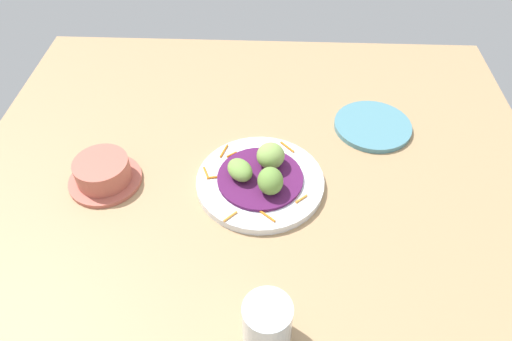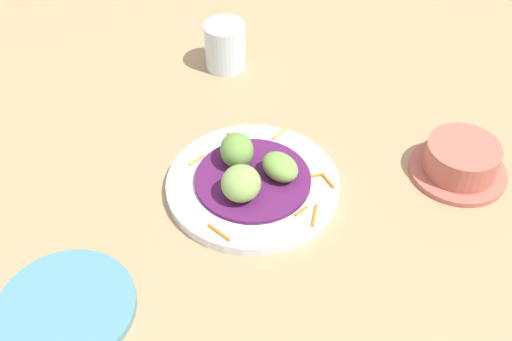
{
  "view_description": "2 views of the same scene",
  "coord_description": "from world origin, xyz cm",
  "px_view_note": "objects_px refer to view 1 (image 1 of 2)",
  "views": [
    {
      "loc": [
        2.68,
        -55.36,
        65.53
      ],
      "look_at": [
        0.13,
        3.94,
        5.36
      ],
      "focal_mm": 32.94,
      "sensor_mm": 36.0,
      "label": 1
    },
    {
      "loc": [
        5.86,
        62.27,
        63.26
      ],
      "look_at": [
        0.44,
        3.36,
        5.14
      ],
      "focal_mm": 43.77,
      "sensor_mm": 36.0,
      "label": 2
    }
  ],
  "objects_px": {
    "guac_scoop_left": "(240,170)",
    "side_plate_small": "(373,126)",
    "guac_scoop_right": "(271,156)",
    "main_plate": "(260,182)",
    "water_glass": "(267,323)",
    "guac_scoop_center": "(270,181)",
    "terracotta_bowl": "(103,173)"
  },
  "relations": [
    {
      "from": "side_plate_small",
      "to": "terracotta_bowl",
      "type": "bearing_deg",
      "value": -161.11
    },
    {
      "from": "guac_scoop_left",
      "to": "side_plate_small",
      "type": "relative_size",
      "value": 0.34
    },
    {
      "from": "guac_scoop_right",
      "to": "side_plate_small",
      "type": "height_order",
      "value": "guac_scoop_right"
    },
    {
      "from": "side_plate_small",
      "to": "terracotta_bowl",
      "type": "distance_m",
      "value": 0.54
    },
    {
      "from": "guac_scoop_right",
      "to": "water_glass",
      "type": "xyz_separation_m",
      "value": [
        0.0,
        -0.32,
        -0.0
      ]
    },
    {
      "from": "side_plate_small",
      "to": "water_glass",
      "type": "xyz_separation_m",
      "value": [
        -0.21,
        -0.46,
        0.03
      ]
    },
    {
      "from": "guac_scoop_left",
      "to": "main_plate",
      "type": "bearing_deg",
      "value": 0.85
    },
    {
      "from": "main_plate",
      "to": "guac_scoop_left",
      "type": "height_order",
      "value": "guac_scoop_left"
    },
    {
      "from": "water_glass",
      "to": "guac_scoop_right",
      "type": "bearing_deg",
      "value": 90.4
    },
    {
      "from": "terracotta_bowl",
      "to": "water_glass",
      "type": "xyz_separation_m",
      "value": [
        0.31,
        -0.29,
        0.02
      ]
    },
    {
      "from": "guac_scoop_right",
      "to": "guac_scoop_center",
      "type": "bearing_deg",
      "value": -89.15
    },
    {
      "from": "guac_scoop_center",
      "to": "main_plate",
      "type": "bearing_deg",
      "value": 120.85
    },
    {
      "from": "side_plate_small",
      "to": "guac_scoop_center",
      "type": "bearing_deg",
      "value": -135.88
    },
    {
      "from": "main_plate",
      "to": "water_glass",
      "type": "relative_size",
      "value": 2.97
    },
    {
      "from": "main_plate",
      "to": "water_glass",
      "type": "bearing_deg",
      "value": -86.08
    },
    {
      "from": "guac_scoop_left",
      "to": "guac_scoop_right",
      "type": "bearing_deg",
      "value": 30.85
    },
    {
      "from": "main_plate",
      "to": "water_glass",
      "type": "xyz_separation_m",
      "value": [
        0.02,
        -0.29,
        0.03
      ]
    },
    {
      "from": "guac_scoop_left",
      "to": "side_plate_small",
      "type": "bearing_deg",
      "value": 33.1
    },
    {
      "from": "terracotta_bowl",
      "to": "water_glass",
      "type": "bearing_deg",
      "value": -43.12
    },
    {
      "from": "guac_scoop_right",
      "to": "side_plate_small",
      "type": "distance_m",
      "value": 0.26
    },
    {
      "from": "terracotta_bowl",
      "to": "water_glass",
      "type": "height_order",
      "value": "water_glass"
    },
    {
      "from": "main_plate",
      "to": "guac_scoop_left",
      "type": "relative_size",
      "value": 4.26
    },
    {
      "from": "guac_scoop_right",
      "to": "terracotta_bowl",
      "type": "bearing_deg",
      "value": -173.25
    },
    {
      "from": "main_plate",
      "to": "guac_scoop_center",
      "type": "xyz_separation_m",
      "value": [
        0.02,
        -0.03,
        0.04
      ]
    },
    {
      "from": "side_plate_small",
      "to": "terracotta_bowl",
      "type": "xyz_separation_m",
      "value": [
        -0.52,
        -0.18,
        0.02
      ]
    },
    {
      "from": "terracotta_bowl",
      "to": "side_plate_small",
      "type": "bearing_deg",
      "value": 18.89
    },
    {
      "from": "guac_scoop_center",
      "to": "guac_scoop_right",
      "type": "xyz_separation_m",
      "value": [
        -0.0,
        0.06,
        0.0
      ]
    },
    {
      "from": "guac_scoop_left",
      "to": "water_glass",
      "type": "bearing_deg",
      "value": -79.02
    },
    {
      "from": "guac_scoop_left",
      "to": "water_glass",
      "type": "xyz_separation_m",
      "value": [
        0.06,
        -0.29,
        0.0
      ]
    },
    {
      "from": "guac_scoop_center",
      "to": "water_glass",
      "type": "bearing_deg",
      "value": -89.71
    },
    {
      "from": "guac_scoop_left",
      "to": "guac_scoop_right",
      "type": "distance_m",
      "value": 0.06
    },
    {
      "from": "main_plate",
      "to": "guac_scoop_center",
      "type": "relative_size",
      "value": 4.46
    }
  ]
}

